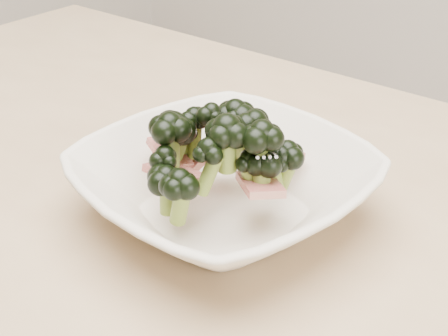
# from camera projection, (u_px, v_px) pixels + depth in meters

# --- Properties ---
(dining_table) EXTENTS (1.20, 0.80, 0.75)m
(dining_table) POSITION_uv_depth(u_px,v_px,m) (162.00, 281.00, 0.65)
(dining_table) COLOR tan
(dining_table) RESTS_ON ground
(broccoli_dish) EXTENTS (0.29, 0.29, 0.12)m
(broccoli_dish) POSITION_uv_depth(u_px,v_px,m) (223.00, 178.00, 0.57)
(broccoli_dish) COLOR beige
(broccoli_dish) RESTS_ON dining_table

